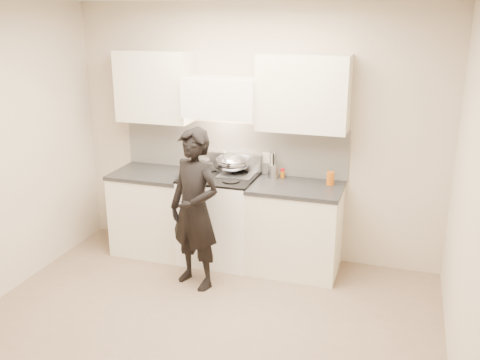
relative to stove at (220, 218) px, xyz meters
The scene contains 11 objects.
ground_plane 1.53m from the stove, 78.12° to the right, with size 4.00×4.00×0.00m, color #846C56.
room_shell 1.56m from the stove, 77.04° to the right, with size 4.04×3.54×2.70m.
stove is the anchor object (origin of this frame).
counter_right 0.83m from the stove, ahead, with size 0.92×0.67×0.92m.
counter_left 0.78m from the stove, behind, with size 0.82×0.67×0.92m.
wok 0.61m from the stove, 54.82° to the left, with size 0.36×0.44×0.29m.
stock_pot 0.62m from the stove, 149.62° to the right, with size 0.37×0.33×0.18m.
utensil_crock 0.77m from the stove, 18.37° to the left, with size 0.10×0.10×0.27m.
spice_jar 0.83m from the stove, 19.26° to the left, with size 0.04×0.04×0.10m.
oil_glass 1.26m from the stove, ahead, with size 0.08×0.08×0.14m.
person 0.69m from the stove, 92.58° to the right, with size 0.58×0.38×1.58m, color black.
Camera 1 is at (1.53, -3.61, 2.60)m, focal length 40.00 mm.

